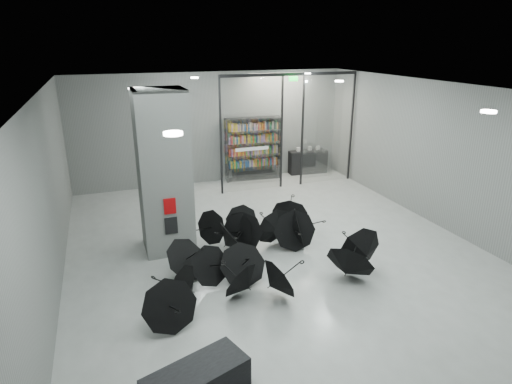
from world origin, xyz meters
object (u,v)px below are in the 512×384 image
object	(u,v)px
bookshelf	(253,149)
shop_counter	(307,161)
column	(164,173)
umbrella_cluster	(258,253)
bench	(197,382)

from	to	relation	value
bookshelf	shop_counter	bearing A→B (deg)	6.77
column	umbrella_cluster	bearing A→B (deg)	-43.00
column	bench	size ratio (longest dim) A/B	2.59
bookshelf	umbrella_cluster	distance (m)	6.85
bench	bookshelf	world-z (taller)	bookshelf
column	umbrella_cluster	size ratio (longest dim) A/B	0.71
column	bookshelf	distance (m)	6.25
bench	umbrella_cluster	distance (m)	4.09
umbrella_cluster	bench	bearing A→B (deg)	-122.88
bookshelf	shop_counter	world-z (taller)	bookshelf
umbrella_cluster	bookshelf	bearing A→B (deg)	71.43
bookshelf	umbrella_cluster	size ratio (longest dim) A/B	0.42
column	umbrella_cluster	distance (m)	3.00
bench	bookshelf	xyz separation A→B (m)	(4.38, 9.87, 0.93)
shop_counter	bookshelf	bearing A→B (deg)	-174.44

